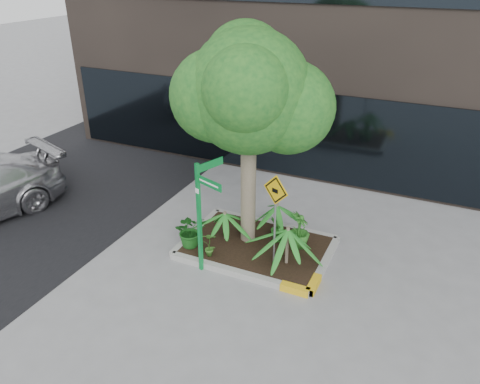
% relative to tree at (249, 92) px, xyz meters
% --- Properties ---
extents(ground, '(80.00, 80.00, 0.00)m').
position_rel_tree_xyz_m(ground, '(0.10, -0.48, -3.62)').
color(ground, gray).
rests_on(ground, ground).
extents(asphalt_road, '(7.00, 80.00, 0.01)m').
position_rel_tree_xyz_m(asphalt_road, '(-6.40, -0.48, -3.62)').
color(asphalt_road, black).
rests_on(asphalt_road, ground).
extents(planter, '(3.35, 2.36, 0.15)m').
position_rel_tree_xyz_m(planter, '(0.33, -0.20, -3.52)').
color(planter, '#9E9E99').
rests_on(planter, ground).
extents(tree, '(3.31, 2.94, 4.96)m').
position_rel_tree_xyz_m(tree, '(0.00, 0.00, 0.00)').
color(tree, gray).
rests_on(tree, ground).
extents(palm_front, '(1.00, 1.00, 1.11)m').
position_rel_tree_xyz_m(palm_front, '(1.16, -0.57, -2.65)').
color(palm_front, gray).
rests_on(palm_front, ground).
extents(palm_left, '(0.80, 0.80, 0.89)m').
position_rel_tree_xyz_m(palm_left, '(-0.48, -0.24, -2.81)').
color(palm_left, gray).
rests_on(palm_left, ground).
extents(palm_back, '(0.87, 0.87, 0.97)m').
position_rel_tree_xyz_m(palm_back, '(0.51, 0.53, -2.75)').
color(palm_back, gray).
rests_on(palm_back, ground).
extents(shrub_a, '(1.01, 1.01, 0.80)m').
position_rel_tree_xyz_m(shrub_a, '(-1.05, -0.84, -3.08)').
color(shrub_a, '#185418').
rests_on(shrub_a, planter).
extents(shrub_b, '(0.61, 0.61, 0.84)m').
position_rel_tree_xyz_m(shrub_b, '(1.19, 0.16, -3.05)').
color(shrub_b, '#296B20').
rests_on(shrub_b, planter).
extents(shrub_c, '(0.40, 0.40, 0.60)m').
position_rel_tree_xyz_m(shrub_c, '(-0.47, -1.03, -3.17)').
color(shrub_c, '#336A21').
rests_on(shrub_c, planter).
extents(shrub_d, '(0.47, 0.47, 0.67)m').
position_rel_tree_xyz_m(shrub_d, '(0.67, 0.14, -3.14)').
color(shrub_d, '#21631C').
rests_on(shrub_d, planter).
extents(street_sign_post, '(0.70, 0.89, 2.49)m').
position_rel_tree_xyz_m(street_sign_post, '(-0.44, -1.34, -2.08)').
color(street_sign_post, '#0C8737').
rests_on(street_sign_post, ground).
extents(cattle_sign, '(0.61, 0.26, 2.10)m').
position_rel_tree_xyz_m(cattle_sign, '(0.92, -0.74, -2.05)').
color(cattle_sign, slate).
rests_on(cattle_sign, ground).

